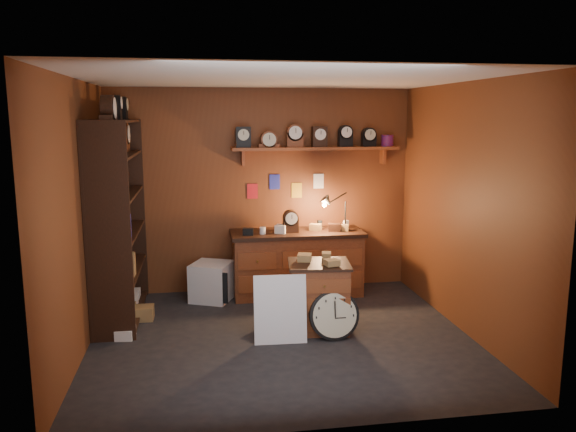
# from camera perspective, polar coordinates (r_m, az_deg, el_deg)

# --- Properties ---
(floor) EXTENTS (4.00, 4.00, 0.00)m
(floor) POSITION_cam_1_polar(r_m,az_deg,el_deg) (6.13, -0.62, -12.30)
(floor) COLOR black
(floor) RESTS_ON ground
(room_shell) EXTENTS (4.02, 3.62, 2.71)m
(room_shell) POSITION_cam_1_polar(r_m,az_deg,el_deg) (5.81, -0.38, 4.04)
(room_shell) COLOR brown
(room_shell) RESTS_ON ground
(shelving_unit) EXTENTS (0.47, 1.60, 2.58)m
(shelving_unit) POSITION_cam_1_polar(r_m,az_deg,el_deg) (6.74, -17.18, 0.41)
(shelving_unit) COLOR black
(shelving_unit) RESTS_ON ground
(workbench) EXTENTS (1.73, 0.66, 1.36)m
(workbench) POSITION_cam_1_polar(r_m,az_deg,el_deg) (7.43, 0.93, -4.42)
(workbench) COLOR brown
(workbench) RESTS_ON ground
(low_cabinet) EXTENTS (0.73, 0.64, 0.85)m
(low_cabinet) POSITION_cam_1_polar(r_m,az_deg,el_deg) (6.23, 3.15, -7.86)
(low_cabinet) COLOR brown
(low_cabinet) RESTS_ON ground
(big_round_clock) EXTENTS (0.53, 0.17, 0.54)m
(big_round_clock) POSITION_cam_1_polar(r_m,az_deg,el_deg) (6.04, 4.71, -10.00)
(big_round_clock) COLOR black
(big_round_clock) RESTS_ON ground
(white_panel) EXTENTS (0.55, 0.18, 0.72)m
(white_panel) POSITION_cam_1_polar(r_m,az_deg,el_deg) (6.04, -0.78, -12.63)
(white_panel) COLOR silver
(white_panel) RESTS_ON ground
(mini_fridge) EXTENTS (0.62, 0.64, 0.49)m
(mini_fridge) POSITION_cam_1_polar(r_m,az_deg,el_deg) (7.30, -7.74, -6.63)
(mini_fridge) COLOR silver
(mini_fridge) RESTS_ON ground
(floor_box_a) EXTENTS (0.26, 0.22, 0.16)m
(floor_box_a) POSITION_cam_1_polar(r_m,az_deg,el_deg) (6.83, -14.57, -9.52)
(floor_box_a) COLOR olive
(floor_box_a) RESTS_ON ground
(floor_box_b) EXTENTS (0.21, 0.24, 0.11)m
(floor_box_b) POSITION_cam_1_polar(r_m,az_deg,el_deg) (6.35, -16.20, -11.35)
(floor_box_b) COLOR white
(floor_box_b) RESTS_ON ground
(floor_box_c) EXTENTS (0.31, 0.30, 0.18)m
(floor_box_c) POSITION_cam_1_polar(r_m,az_deg,el_deg) (6.31, -1.91, -10.74)
(floor_box_c) COLOR olive
(floor_box_c) RESTS_ON ground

